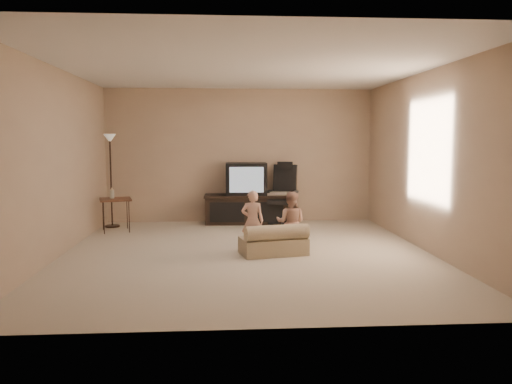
# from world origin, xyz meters

# --- Properties ---
(floor) EXTENTS (5.50, 5.50, 0.00)m
(floor) POSITION_xyz_m (0.00, 0.00, 0.00)
(floor) COLOR beige
(floor) RESTS_ON ground
(room_shell) EXTENTS (5.50, 5.50, 5.50)m
(room_shell) POSITION_xyz_m (0.00, 0.00, 1.52)
(room_shell) COLOR silver
(room_shell) RESTS_ON floor
(tv_stand) EXTENTS (1.59, 0.63, 1.13)m
(tv_stand) POSITION_xyz_m (0.12, 2.49, 0.47)
(tv_stand) COLOR black
(tv_stand) RESTS_ON floor
(office_chair) EXTENTS (0.68, 0.69, 1.15)m
(office_chair) POSITION_xyz_m (0.78, 2.31, 0.41)
(office_chair) COLOR black
(office_chair) RESTS_ON floor
(side_table) EXTENTS (0.62, 0.62, 0.76)m
(side_table) POSITION_xyz_m (-2.15, 1.81, 0.54)
(side_table) COLOR brown
(side_table) RESTS_ON floor
(floor_lamp) EXTENTS (0.26, 0.26, 1.65)m
(floor_lamp) POSITION_xyz_m (-2.30, 2.24, 1.21)
(floor_lamp) COLOR black
(floor_lamp) RESTS_ON floor
(child_sofa) EXTENTS (0.96, 0.67, 0.43)m
(child_sofa) POSITION_xyz_m (0.36, -0.11, 0.17)
(child_sofa) COLOR tan
(child_sofa) RESTS_ON floor
(toddler_left) EXTENTS (0.33, 0.26, 0.86)m
(toddler_left) POSITION_xyz_m (0.08, 0.12, 0.43)
(toddler_left) COLOR #DEA48A
(toddler_left) RESTS_ON floor
(toddler_right) EXTENTS (0.46, 0.34, 0.85)m
(toddler_right) POSITION_xyz_m (0.60, 0.00, 0.42)
(toddler_right) COLOR #DEA48A
(toddler_right) RESTS_ON floor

